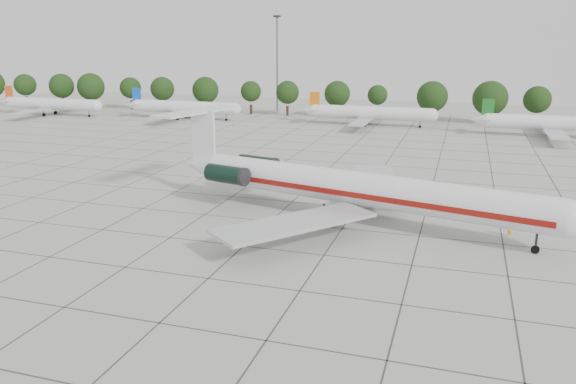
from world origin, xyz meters
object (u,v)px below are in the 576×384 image
(ground_crew, at_px, (510,229))
(floodlight_mast, at_px, (277,59))
(main_airliner, at_px, (342,186))
(bg_airliner_a, at_px, (51,104))
(bg_airliner_d, at_px, (556,123))
(bg_airliner_b, at_px, (184,107))
(bg_airliner_c, at_px, (370,113))

(ground_crew, relative_size, floodlight_mast, 0.06)
(main_airliner, bearing_deg, bg_airliner_a, 158.69)
(bg_airliner_d, distance_m, floodlight_mast, 72.13)
(bg_airliner_a, height_order, bg_airliner_b, same)
(bg_airliner_c, bearing_deg, ground_crew, -69.85)
(bg_airliner_a, bearing_deg, main_airliner, -34.93)
(bg_airliner_d, bearing_deg, floodlight_mast, 160.78)
(bg_airliner_b, relative_size, floodlight_mast, 1.11)
(bg_airliner_b, distance_m, floodlight_mast, 29.73)
(ground_crew, bearing_deg, main_airliner, -44.83)
(ground_crew, height_order, bg_airliner_a, bg_airliner_a)
(bg_airliner_b, bearing_deg, bg_airliner_d, -1.58)
(main_airliner, distance_m, ground_crew, 17.76)
(bg_airliner_c, relative_size, floodlight_mast, 1.11)
(main_airliner, xyz_separation_m, bg_airliner_b, (-54.77, 67.80, -0.95))
(ground_crew, relative_size, bg_airliner_b, 0.06)
(bg_airliner_c, height_order, floodlight_mast, floodlight_mast)
(ground_crew, height_order, floodlight_mast, floodlight_mast)
(floodlight_mast, bearing_deg, main_airliner, -67.29)
(ground_crew, distance_m, bg_airliner_b, 99.41)
(bg_airliner_d, height_order, floodlight_mast, floodlight_mast)
(bg_airliner_a, bearing_deg, floodlight_mast, 25.03)
(ground_crew, xyz_separation_m, bg_airliner_b, (-72.26, 68.24, 2.11))
(bg_airliner_c, xyz_separation_m, floodlight_mast, (-28.65, 18.38, 11.37))
(ground_crew, xyz_separation_m, bg_airliner_a, (-108.70, 64.14, 2.11))
(floodlight_mast, bearing_deg, bg_airliner_b, -129.75)
(main_airliner, xyz_separation_m, floodlight_mast, (-37.20, 88.92, 10.43))
(main_airliner, distance_m, bg_airliner_c, 71.06)
(ground_crew, bearing_deg, floodlight_mast, -101.92)
(bg_airliner_b, bearing_deg, bg_airliner_c, 3.38)
(ground_crew, height_order, bg_airliner_b, bg_airliner_b)
(ground_crew, distance_m, floodlight_mast, 105.63)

